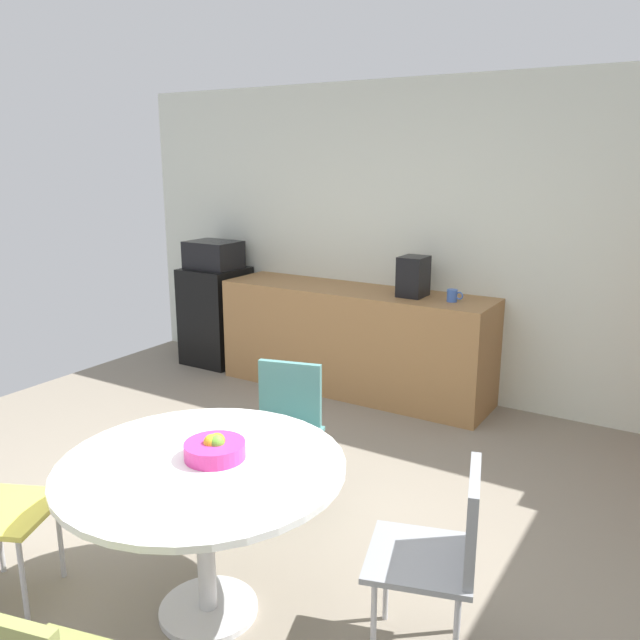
# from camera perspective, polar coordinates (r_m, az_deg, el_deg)

# --- Properties ---
(ground_plane) EXTENTS (6.00, 6.00, 0.00)m
(ground_plane) POSITION_cam_1_polar(r_m,az_deg,el_deg) (3.52, -11.40, -20.54)
(ground_plane) COLOR gray
(wall_back) EXTENTS (6.00, 0.10, 2.60)m
(wall_back) POSITION_cam_1_polar(r_m,az_deg,el_deg) (5.50, 9.83, 6.81)
(wall_back) COLOR silver
(wall_back) RESTS_ON ground_plane
(counter_block) EXTENTS (2.38, 0.60, 0.90)m
(counter_block) POSITION_cam_1_polar(r_m,az_deg,el_deg) (5.59, 2.97, -1.80)
(counter_block) COLOR #9E7042
(counter_block) RESTS_ON ground_plane
(mini_fridge) EXTENTS (0.54, 0.54, 0.94)m
(mini_fridge) POSITION_cam_1_polar(r_m,az_deg,el_deg) (6.44, -9.11, 0.39)
(mini_fridge) COLOR black
(mini_fridge) RESTS_ON ground_plane
(microwave) EXTENTS (0.48, 0.38, 0.26)m
(microwave) POSITION_cam_1_polar(r_m,az_deg,el_deg) (6.33, -9.32, 5.68)
(microwave) COLOR black
(microwave) RESTS_ON mini_fridge
(round_table) EXTENTS (1.22, 1.22, 0.73)m
(round_table) POSITION_cam_1_polar(r_m,az_deg,el_deg) (2.90, -10.26, -14.28)
(round_table) COLOR silver
(round_table) RESTS_ON ground_plane
(chair_gray) EXTENTS (0.53, 0.53, 0.83)m
(chair_gray) POSITION_cam_1_polar(r_m,az_deg,el_deg) (2.73, 11.05, -18.62)
(chair_gray) COLOR silver
(chair_gray) RESTS_ON ground_plane
(chair_teal) EXTENTS (0.51, 0.51, 0.83)m
(chair_teal) POSITION_cam_1_polar(r_m,az_deg,el_deg) (3.79, -3.10, -8.57)
(chair_teal) COLOR silver
(chair_teal) RESTS_ON ground_plane
(fruit_bowl) EXTENTS (0.26, 0.26, 0.11)m
(fruit_bowl) POSITION_cam_1_polar(r_m,az_deg,el_deg) (2.86, -9.21, -11.06)
(fruit_bowl) COLOR #D8338C
(fruit_bowl) RESTS_ON round_table
(mug_white) EXTENTS (0.13, 0.08, 0.09)m
(mug_white) POSITION_cam_1_polar(r_m,az_deg,el_deg) (5.09, 11.57, 2.12)
(mug_white) COLOR #3F66BF
(mug_white) RESTS_ON counter_block
(coffee_maker) EXTENTS (0.20, 0.24, 0.32)m
(coffee_maker) POSITION_cam_1_polar(r_m,az_deg,el_deg) (5.22, 8.19, 3.81)
(coffee_maker) COLOR black
(coffee_maker) RESTS_ON counter_block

